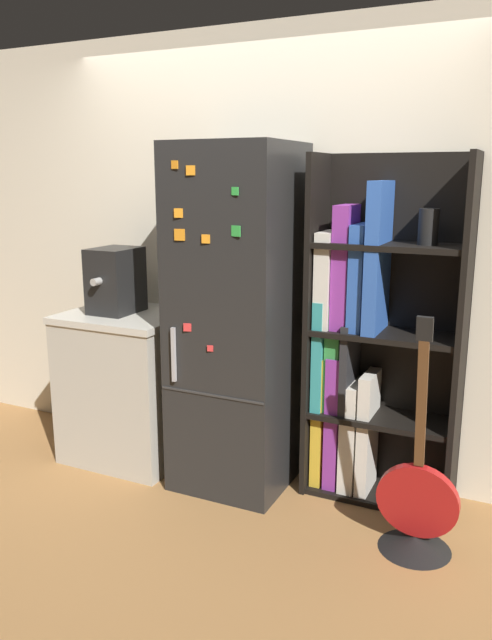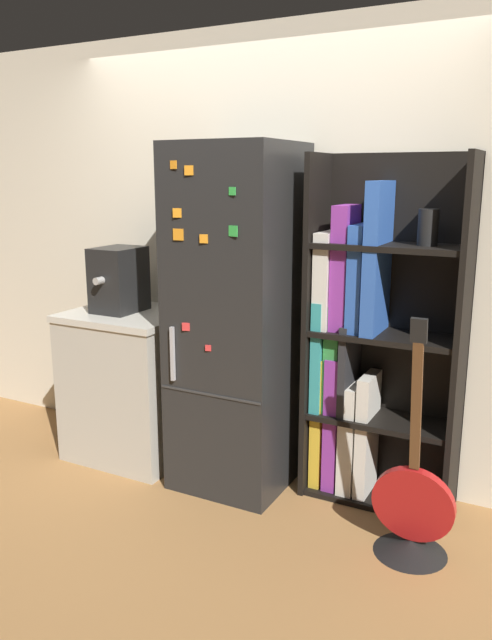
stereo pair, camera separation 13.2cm
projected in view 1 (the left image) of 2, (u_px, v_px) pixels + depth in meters
ground_plane at (228, 487)px, 3.62m from camera, size 16.00×16.00×0.00m
wall_back at (263, 255)px, 3.75m from camera, size 8.00×0.05×2.60m
refrigerator at (237, 320)px, 3.52m from camera, size 0.63×0.66×1.94m
bookshelf at (366, 346)px, 3.40m from camera, size 0.81×0.35×1.88m
kitchen_counter at (130, 385)px, 3.95m from camera, size 0.74×0.66×0.94m
espresso_machine at (116, 280)px, 3.81m from camera, size 0.25×0.37×0.40m
guitar at (416, 517)px, 2.98m from camera, size 0.39×0.35×1.18m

